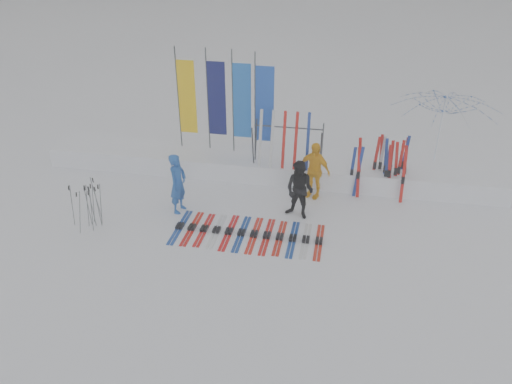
% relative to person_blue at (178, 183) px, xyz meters
% --- Properties ---
extents(ground, '(120.00, 120.00, 0.00)m').
position_rel_person_blue_xyz_m(ground, '(2.01, -1.94, -0.85)').
color(ground, white).
rests_on(ground, ground).
extents(snow_bank, '(14.00, 1.60, 0.60)m').
position_rel_person_blue_xyz_m(snow_bank, '(2.01, 2.66, -0.55)').
color(snow_bank, white).
rests_on(snow_bank, ground).
extents(person_blue, '(0.51, 0.68, 1.69)m').
position_rel_person_blue_xyz_m(person_blue, '(0.00, 0.00, 0.00)').
color(person_blue, '#1C50A9').
rests_on(person_blue, ground).
extents(person_black, '(0.95, 0.84, 1.62)m').
position_rel_person_blue_xyz_m(person_black, '(3.25, 0.32, -0.03)').
color(person_black, black).
rests_on(person_black, ground).
extents(person_yellow, '(1.06, 0.76, 1.68)m').
position_rel_person_blue_xyz_m(person_yellow, '(3.52, 1.53, -0.01)').
color(person_yellow, '#F9B310').
rests_on(person_yellow, ground).
extents(tent_canopy, '(3.95, 3.98, 2.79)m').
position_rel_person_blue_xyz_m(tent_canopy, '(7.08, 3.32, 0.55)').
color(tent_canopy, white).
rests_on(tent_canopy, ground).
extents(ski_row, '(3.80, 1.69, 0.07)m').
position_rel_person_blue_xyz_m(ski_row, '(2.08, -0.82, -0.81)').
color(ski_row, navy).
rests_on(ski_row, ground).
extents(pole_cluster, '(0.80, 0.84, 1.22)m').
position_rel_person_blue_xyz_m(pole_cluster, '(-2.01, -1.16, -0.25)').
color(pole_cluster, '#595B60').
rests_on(pole_cluster, ground).
extents(feather_flags, '(3.05, 0.27, 3.20)m').
position_rel_person_blue_xyz_m(feather_flags, '(0.66, 2.91, 1.40)').
color(feather_flags, '#383A3F').
rests_on(feather_flags, ground).
extents(ski_rack, '(2.04, 0.80, 1.23)m').
position_rel_person_blue_xyz_m(ski_rack, '(2.65, 2.26, 0.54)').
color(ski_rack, '#383A3F').
rests_on(ski_rack, ground).
extents(upright_skis, '(1.61, 1.02, 1.68)m').
position_rel_person_blue_xyz_m(upright_skis, '(5.49, 2.17, -0.04)').
color(upright_skis, red).
rests_on(upright_skis, ground).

